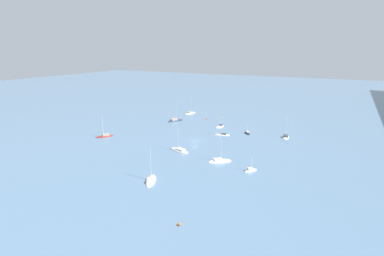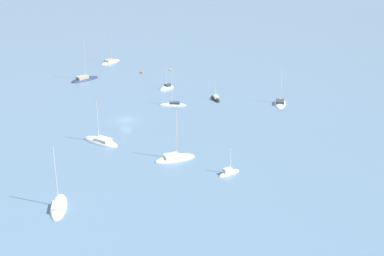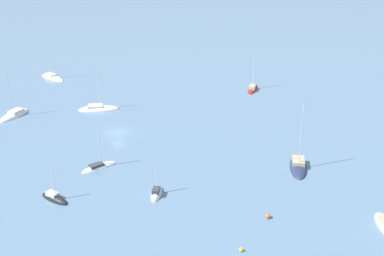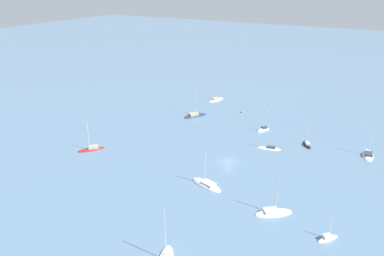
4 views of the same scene
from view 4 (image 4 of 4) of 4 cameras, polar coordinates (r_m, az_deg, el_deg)
ground_plane at (r=97.78m, az=5.50°, el=-5.14°), size 600.00×600.00×0.00m
sailboat_0 at (r=106.47m, az=11.68°, el=-3.10°), size 3.48×6.73×7.77m
sailboat_1 at (r=111.29m, az=17.10°, el=-2.52°), size 5.42×4.13×6.22m
sailboat_2 at (r=128.60m, az=0.45°, el=1.86°), size 8.88×6.75×12.63m
sailboat_3 at (r=87.00m, az=2.19°, el=-8.69°), size 5.09×9.07×9.66m
sailboat_4 at (r=111.11m, az=25.23°, el=-3.77°), size 8.18×3.95×9.13m
sailboat_5 at (r=145.97m, az=3.68°, el=4.29°), size 7.95×4.71×9.84m
sailboat_6 at (r=107.40m, az=-15.07°, el=-3.18°), size 7.13×6.09×9.21m
sailboat_7 at (r=118.69m, az=10.79°, el=-0.34°), size 4.78×3.58×6.10m
sailboat_8 at (r=75.32m, az=19.95°, el=-15.61°), size 4.31×3.65×5.42m
sailboat_9 at (r=79.28m, az=12.26°, el=-12.61°), size 7.20×7.85×10.76m
mooring_buoy_0 at (r=135.83m, az=11.13°, el=2.60°), size 0.52×0.52×0.52m
mooring_buoy_2 at (r=133.26m, az=7.52°, el=2.49°), size 0.70×0.70×0.70m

